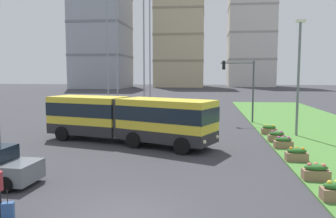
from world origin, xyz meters
The scene contains 14 objects.
ground_plane centered at (0.00, 0.00, 0.00)m, with size 260.00×260.00×0.00m, color #38383D.
articulated_bus centered at (-2.48, 11.63, 1.65)m, with size 11.85×6.44×3.00m.
car_silver_hatch centered at (-6.04, 22.85, 0.75)m, with size 4.47×2.17×1.58m.
rolling_suitcase centered at (-3.51, -0.72, 0.31)m, with size 0.42×0.34×0.97m.
flower_planter_1 centered at (7.32, 4.46, 0.43)m, with size 1.10×0.56×0.74m.
flower_planter_2 centered at (7.32, 7.68, 0.43)m, with size 1.10×0.56×0.74m.
flower_planter_3 centered at (7.32, 10.81, 0.43)m, with size 1.10×0.56×0.74m.
flower_planter_4 centered at (7.32, 12.86, 0.43)m, with size 1.10×0.56×0.74m.
flower_planter_5 centered at (7.32, 15.70, 0.43)m, with size 1.10×0.56×0.74m.
traffic_light_far_right centered at (5.94, 22.00, 3.92)m, with size 3.09×0.28×5.74m.
streetlight_median centered at (9.22, 15.39, 4.63)m, with size 0.70×0.28×8.39m.
apartment_tower_west centered at (-30.00, 97.13, 19.06)m, with size 15.72×19.95×38.08m.
apartment_tower_westcentre centered at (-6.41, 108.38, 20.64)m, with size 16.21×17.02×41.23m.
apartment_tower_centre centered at (17.87, 114.72, 22.24)m, with size 15.68×15.14×44.44m.
Camera 1 is at (2.62, -10.63, 4.62)m, focal length 37.24 mm.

